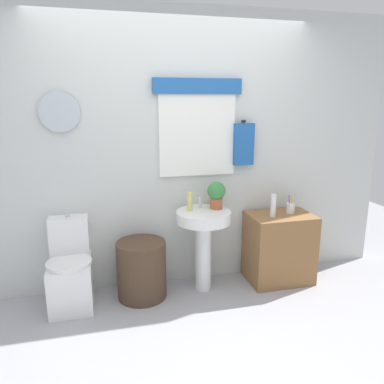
{
  "coord_description": "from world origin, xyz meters",
  "views": [
    {
      "loc": [
        -0.69,
        -2.3,
        1.78
      ],
      "look_at": [
        0.08,
        0.8,
        0.99
      ],
      "focal_mm": 34.71,
      "sensor_mm": 36.0,
      "label": 1
    }
  ],
  "objects_px": {
    "soap_bottle": "(190,202)",
    "potted_plant": "(216,193)",
    "laundry_hamper": "(142,270)",
    "wooden_cabinet": "(279,248)",
    "toilet": "(71,272)",
    "lotion_bottle": "(273,206)",
    "toothbrush_cup": "(291,208)",
    "pedestal_sink": "(203,231)"
  },
  "relations": [
    {
      "from": "potted_plant",
      "to": "wooden_cabinet",
      "type": "bearing_deg",
      "value": -5.29
    },
    {
      "from": "lotion_bottle",
      "to": "toothbrush_cup",
      "type": "relative_size",
      "value": 1.18
    },
    {
      "from": "laundry_hamper",
      "to": "pedestal_sink",
      "type": "relative_size",
      "value": 0.68
    },
    {
      "from": "wooden_cabinet",
      "to": "lotion_bottle",
      "type": "distance_m",
      "value": 0.47
    },
    {
      "from": "toilet",
      "to": "laundry_hamper",
      "type": "distance_m",
      "value": 0.62
    },
    {
      "from": "potted_plant",
      "to": "toothbrush_cup",
      "type": "xyz_separation_m",
      "value": [
        0.76,
        -0.04,
        -0.18
      ]
    },
    {
      "from": "laundry_hamper",
      "to": "wooden_cabinet",
      "type": "height_order",
      "value": "wooden_cabinet"
    },
    {
      "from": "soap_bottle",
      "to": "potted_plant",
      "type": "height_order",
      "value": "potted_plant"
    },
    {
      "from": "soap_bottle",
      "to": "toilet",
      "type": "bearing_deg",
      "value": -179.18
    },
    {
      "from": "toilet",
      "to": "wooden_cabinet",
      "type": "distance_m",
      "value": 2.0
    },
    {
      "from": "wooden_cabinet",
      "to": "soap_bottle",
      "type": "relative_size",
      "value": 3.93
    },
    {
      "from": "toilet",
      "to": "soap_bottle",
      "type": "height_order",
      "value": "soap_bottle"
    },
    {
      "from": "laundry_hamper",
      "to": "toilet",
      "type": "bearing_deg",
      "value": 176.83
    },
    {
      "from": "laundry_hamper",
      "to": "soap_bottle",
      "type": "height_order",
      "value": "soap_bottle"
    },
    {
      "from": "pedestal_sink",
      "to": "soap_bottle",
      "type": "xyz_separation_m",
      "value": [
        -0.12,
        0.05,
        0.28
      ]
    },
    {
      "from": "pedestal_sink",
      "to": "potted_plant",
      "type": "relative_size",
      "value": 3.0
    },
    {
      "from": "toilet",
      "to": "toothbrush_cup",
      "type": "bearing_deg",
      "value": -0.39
    },
    {
      "from": "pedestal_sink",
      "to": "soap_bottle",
      "type": "bearing_deg",
      "value": 157.38
    },
    {
      "from": "laundry_hamper",
      "to": "wooden_cabinet",
      "type": "bearing_deg",
      "value": 0.0
    },
    {
      "from": "laundry_hamper",
      "to": "potted_plant",
      "type": "height_order",
      "value": "potted_plant"
    },
    {
      "from": "toothbrush_cup",
      "to": "potted_plant",
      "type": "bearing_deg",
      "value": 176.98
    },
    {
      "from": "laundry_hamper",
      "to": "soap_bottle",
      "type": "xyz_separation_m",
      "value": [
        0.47,
        0.05,
        0.6
      ]
    },
    {
      "from": "potted_plant",
      "to": "lotion_bottle",
      "type": "xyz_separation_m",
      "value": [
        0.54,
        -0.1,
        -0.13
      ]
    },
    {
      "from": "laundry_hamper",
      "to": "pedestal_sink",
      "type": "distance_m",
      "value": 0.67
    },
    {
      "from": "pedestal_sink",
      "to": "potted_plant",
      "type": "distance_m",
      "value": 0.37
    },
    {
      "from": "potted_plant",
      "to": "soap_bottle",
      "type": "bearing_deg",
      "value": -177.8
    },
    {
      "from": "lotion_bottle",
      "to": "wooden_cabinet",
      "type": "bearing_deg",
      "value": 20.15
    },
    {
      "from": "soap_bottle",
      "to": "pedestal_sink",
      "type": "bearing_deg",
      "value": -22.62
    },
    {
      "from": "soap_bottle",
      "to": "toothbrush_cup",
      "type": "xyz_separation_m",
      "value": [
        1.02,
        -0.03,
        -0.13
      ]
    },
    {
      "from": "pedestal_sink",
      "to": "lotion_bottle",
      "type": "height_order",
      "value": "lotion_bottle"
    },
    {
      "from": "pedestal_sink",
      "to": "potted_plant",
      "type": "bearing_deg",
      "value": 23.2
    },
    {
      "from": "laundry_hamper",
      "to": "toothbrush_cup",
      "type": "relative_size",
      "value": 2.89
    },
    {
      "from": "potted_plant",
      "to": "toothbrush_cup",
      "type": "relative_size",
      "value": 1.41
    },
    {
      "from": "laundry_hamper",
      "to": "lotion_bottle",
      "type": "distance_m",
      "value": 1.38
    },
    {
      "from": "toilet",
      "to": "lotion_bottle",
      "type": "relative_size",
      "value": 3.61
    },
    {
      "from": "laundry_hamper",
      "to": "wooden_cabinet",
      "type": "relative_size",
      "value": 0.77
    },
    {
      "from": "wooden_cabinet",
      "to": "toilet",
      "type": "bearing_deg",
      "value": 179.01
    },
    {
      "from": "toilet",
      "to": "wooden_cabinet",
      "type": "relative_size",
      "value": 1.14
    },
    {
      "from": "potted_plant",
      "to": "toothbrush_cup",
      "type": "bearing_deg",
      "value": -3.02
    },
    {
      "from": "potted_plant",
      "to": "laundry_hamper",
      "type": "bearing_deg",
      "value": -175.29
    },
    {
      "from": "laundry_hamper",
      "to": "pedestal_sink",
      "type": "xyz_separation_m",
      "value": [
        0.59,
        0.0,
        0.32
      ]
    },
    {
      "from": "laundry_hamper",
      "to": "toothbrush_cup",
      "type": "bearing_deg",
      "value": 0.77
    }
  ]
}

